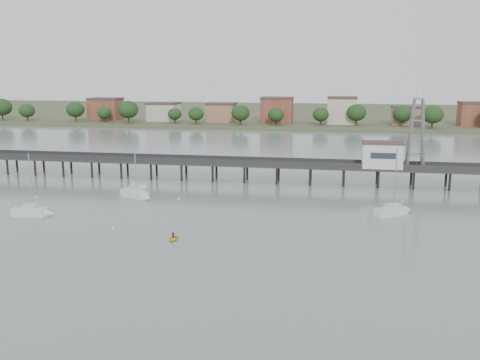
% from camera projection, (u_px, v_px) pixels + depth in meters
% --- Properties ---
extents(ground_plane, '(500.00, 500.00, 0.00)m').
position_uv_depth(ground_plane, '(187.00, 293.00, 57.66)').
color(ground_plane, slate).
rests_on(ground_plane, ground).
extents(pier, '(150.00, 5.00, 5.50)m').
position_uv_depth(pier, '(262.00, 165.00, 114.78)').
color(pier, '#2D2823').
rests_on(pier, ground).
extents(pier_building, '(8.40, 5.40, 5.30)m').
position_uv_depth(pier_building, '(382.00, 155.00, 109.94)').
color(pier_building, silver).
rests_on(pier_building, ground).
extents(lattice_tower, '(3.20, 3.20, 15.50)m').
position_uv_depth(lattice_tower, '(416.00, 134.00, 107.94)').
color(lattice_tower, slate).
rests_on(lattice_tower, ground).
extents(sailboat_a, '(6.67, 2.43, 10.97)m').
position_uv_depth(sailboat_a, '(36.00, 212.00, 88.31)').
color(sailboat_a, silver).
rests_on(sailboat_a, ground).
extents(sailboat_b, '(7.52, 5.73, 12.42)m').
position_uv_depth(sailboat_b, '(139.00, 195.00, 100.60)').
color(sailboat_b, silver).
rests_on(sailboat_b, ground).
extents(sailboat_c, '(6.81, 6.00, 11.79)m').
position_uv_depth(sailboat_c, '(396.00, 211.00, 89.28)').
color(sailboat_c, silver).
rests_on(sailboat_c, ground).
extents(white_tender, '(3.60, 2.06, 1.32)m').
position_uv_depth(white_tender, '(138.00, 186.00, 109.65)').
color(white_tender, silver).
rests_on(white_tender, ground).
extents(yellow_dinghy, '(1.77, 0.60, 2.45)m').
position_uv_depth(yellow_dinghy, '(173.00, 240.00, 75.92)').
color(yellow_dinghy, yellow).
rests_on(yellow_dinghy, ground).
extents(dinghy_occupant, '(0.68, 1.07, 0.24)m').
position_uv_depth(dinghy_occupant, '(173.00, 240.00, 75.92)').
color(dinghy_occupant, black).
rests_on(dinghy_occupant, ground).
extents(mooring_buoys, '(79.84, 26.10, 0.39)m').
position_uv_depth(mooring_buoys, '(237.00, 210.00, 91.66)').
color(mooring_buoys, beige).
rests_on(mooring_buoys, ground).
extents(far_shore, '(500.00, 170.00, 10.40)m').
position_uv_depth(far_shore, '(307.00, 114.00, 288.52)').
color(far_shore, '#475133').
rests_on(far_shore, ground).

